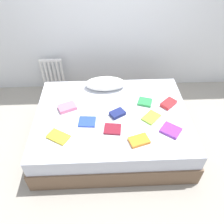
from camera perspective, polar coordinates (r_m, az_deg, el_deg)
ground_plane at (r=3.23m, az=0.04°, el=-6.81°), size 8.00×8.00×0.00m
back_wall at (r=3.59m, az=-1.04°, el=25.76°), size 6.00×0.10×2.80m
bed at (r=3.05m, az=0.04°, el=-3.83°), size 2.00×1.50×0.50m
radiator at (r=3.99m, az=-14.91°, el=9.76°), size 0.38×0.04×0.49m
pillow at (r=3.25m, az=-1.73°, el=7.26°), size 0.58×0.30×0.14m
textbook_blue at (r=2.77m, az=-6.34°, el=-2.46°), size 0.22×0.19×0.02m
textbook_lime at (r=2.85m, az=9.91°, el=-1.34°), size 0.27×0.27×0.02m
textbook_yellow at (r=2.66m, az=-13.51°, el=-6.11°), size 0.29×0.26×0.03m
textbook_red at (r=3.07m, az=14.18°, el=2.12°), size 0.24×0.24×0.05m
textbook_green at (r=3.04m, az=8.39°, el=2.54°), size 0.22×0.20×0.04m
textbook_navy at (r=2.83m, az=1.38°, el=-0.36°), size 0.22×0.20×0.05m
textbook_pink at (r=2.98m, az=-11.34°, el=1.19°), size 0.27×0.23×0.05m
textbook_purple at (r=2.74m, az=14.73°, el=-4.48°), size 0.28×0.28×0.03m
textbook_orange at (r=2.56m, az=6.88°, el=-7.19°), size 0.26×0.21×0.04m
textbook_maroon at (r=2.67m, az=0.15°, el=-4.35°), size 0.22×0.19×0.02m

